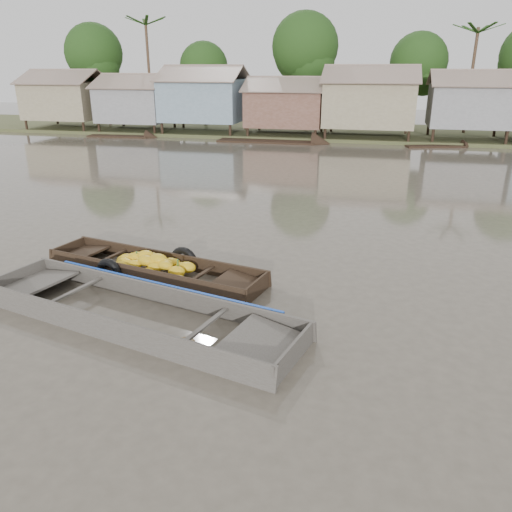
# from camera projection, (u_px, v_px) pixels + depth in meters

# --- Properties ---
(ground) EXTENTS (120.00, 120.00, 0.00)m
(ground) POSITION_uv_depth(u_px,v_px,m) (219.00, 299.00, 11.94)
(ground) COLOR #4F483C
(ground) RESTS_ON ground
(riverbank) EXTENTS (120.00, 12.47, 10.22)m
(riverbank) POSITION_uv_depth(u_px,v_px,m) (377.00, 96.00, 39.14)
(riverbank) COLOR #384723
(riverbank) RESTS_ON ground
(banana_boat) EXTENTS (6.38, 2.79, 0.90)m
(banana_boat) POSITION_uv_depth(u_px,v_px,m) (152.00, 268.00, 13.26)
(banana_boat) COLOR black
(banana_boat) RESTS_ON ground
(viewer_boat) EXTENTS (7.96, 3.80, 0.62)m
(viewer_boat) POSITION_uv_depth(u_px,v_px,m) (137.00, 317.00, 10.92)
(viewer_boat) COLOR #3D3934
(viewer_boat) RESTS_ON ground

